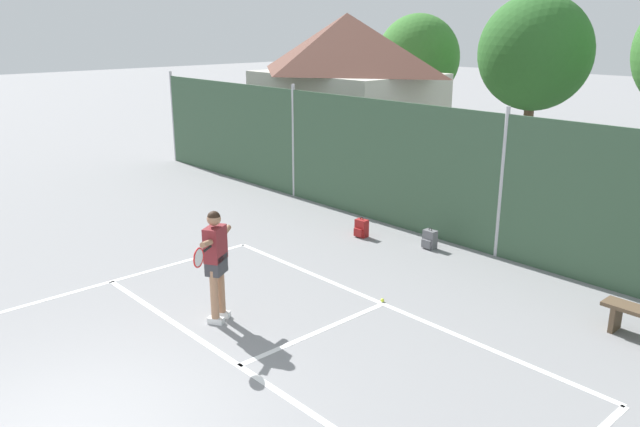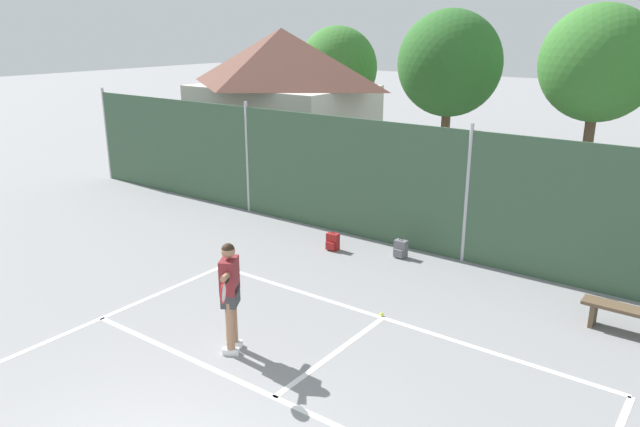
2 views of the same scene
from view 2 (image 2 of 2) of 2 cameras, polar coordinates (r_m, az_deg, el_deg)
chainlink_fence at (r=13.52m, az=13.75°, el=1.51°), size 26.09×0.09×3.10m
clubhouse_building at (r=21.40m, az=-3.59°, el=10.71°), size 6.16×4.53×5.00m
tennis_player at (r=9.63m, az=-8.54°, el=-7.01°), size 0.87×1.21×1.85m
tennis_ball at (r=11.15m, az=5.86°, el=-9.50°), size 0.07×0.07×0.07m
backpack_red at (r=14.17m, az=1.20°, el=-2.71°), size 0.29×0.26×0.46m
backpack_grey at (r=13.84m, az=7.64°, el=-3.37°), size 0.28×0.24×0.46m
courtside_bench at (r=11.61m, az=27.46°, el=-8.59°), size 1.60×0.36×0.48m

